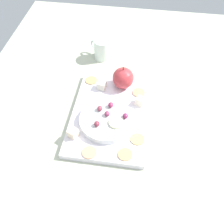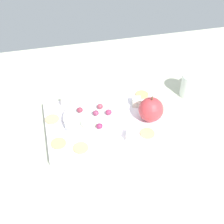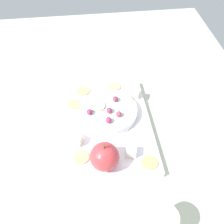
% 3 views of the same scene
% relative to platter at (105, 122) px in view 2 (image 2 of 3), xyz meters
% --- Properties ---
extents(table, '(1.44, 1.02, 0.04)m').
position_rel_platter_xyz_m(table, '(0.01, -0.00, -0.03)').
color(table, '#B6BBA1').
rests_on(table, ground).
extents(platter, '(0.36, 0.25, 0.02)m').
position_rel_platter_xyz_m(platter, '(0.00, 0.00, 0.00)').
color(platter, white).
rests_on(platter, table).
extents(serving_dish, '(0.17, 0.17, 0.02)m').
position_rel_platter_xyz_m(serving_dish, '(-0.04, 0.00, 0.02)').
color(serving_dish, silver).
rests_on(serving_dish, platter).
extents(apple_whole, '(0.08, 0.08, 0.08)m').
position_rel_platter_xyz_m(apple_whole, '(0.14, -0.03, 0.05)').
color(apple_whole, '#BF373C').
rests_on(apple_whole, platter).
extents(apple_stem, '(0.01, 0.00, 0.01)m').
position_rel_platter_xyz_m(apple_stem, '(0.14, -0.03, 0.09)').
color(apple_stem, brown).
rests_on(apple_stem, apple_whole).
extents(cheese_cube_0, '(0.04, 0.04, 0.03)m').
position_rel_platter_xyz_m(cheese_cube_0, '(-0.11, 0.10, 0.02)').
color(cheese_cube_0, '#F9E2BE').
rests_on(cheese_cube_0, platter).
extents(cheese_cube_1, '(0.04, 0.04, 0.03)m').
position_rel_platter_xyz_m(cheese_cube_1, '(0.06, -0.09, 0.02)').
color(cheese_cube_1, '#F9EBCA').
rests_on(cheese_cube_1, platter).
extents(cheese_cube_2, '(0.03, 0.03, 0.03)m').
position_rel_platter_xyz_m(cheese_cube_2, '(0.11, 0.05, 0.02)').
color(cheese_cube_2, '#ECE4C9').
rests_on(cheese_cube_2, platter).
extents(cracker_0, '(0.04, 0.04, 0.00)m').
position_rel_platter_xyz_m(cracker_0, '(-0.15, -0.07, 0.01)').
color(cracker_0, tan).
rests_on(cracker_0, platter).
extents(cracker_1, '(0.04, 0.04, 0.00)m').
position_rel_platter_xyz_m(cracker_1, '(-0.16, 0.04, 0.01)').
color(cracker_1, tan).
rests_on(cracker_1, platter).
extents(cracker_2, '(0.04, 0.04, 0.00)m').
position_rel_platter_xyz_m(cracker_2, '(0.15, 0.09, 0.01)').
color(cracker_2, tan).
rests_on(cracker_2, platter).
extents(cracker_3, '(0.04, 0.04, 0.00)m').
position_rel_platter_xyz_m(cracker_3, '(-0.09, -0.10, 0.01)').
color(cracker_3, tan).
rests_on(cracker_3, platter).
extents(cracker_4, '(0.04, 0.04, 0.00)m').
position_rel_platter_xyz_m(cracker_4, '(0.11, -0.09, 0.01)').
color(cracker_4, tan).
rests_on(cracker_4, platter).
extents(grape_0, '(0.02, 0.02, 0.02)m').
position_rel_platter_xyz_m(grape_0, '(-0.01, 0.03, 0.04)').
color(grape_0, '#923C4D').
rests_on(grape_0, serving_dish).
extents(grape_1, '(0.02, 0.02, 0.02)m').
position_rel_platter_xyz_m(grape_1, '(-0.07, 0.03, 0.04)').
color(grape_1, brown).
rests_on(grape_1, serving_dish).
extents(grape_2, '(0.02, 0.02, 0.02)m').
position_rel_platter_xyz_m(grape_2, '(0.01, 0.00, 0.04)').
color(grape_2, '#982F56').
rests_on(grape_2, serving_dish).
extents(grape_3, '(0.02, 0.02, 0.02)m').
position_rel_platter_xyz_m(grape_3, '(-0.03, -0.05, 0.04)').
color(grape_3, '#862853').
rests_on(grape_3, serving_dish).
extents(grape_4, '(0.02, 0.02, 0.02)m').
position_rel_platter_xyz_m(grape_4, '(-0.03, 0.01, 0.04)').
color(grape_4, '#863454').
rests_on(grape_4, serving_dish).
extents(apple_slice_0, '(0.05, 0.05, 0.01)m').
position_rel_platter_xyz_m(apple_slice_0, '(-0.06, -0.03, 0.03)').
color(apple_slice_0, beige).
rests_on(apple_slice_0, serving_dish).
extents(cup, '(0.07, 0.09, 0.08)m').
position_rel_platter_xyz_m(cup, '(0.31, 0.08, 0.03)').
color(cup, white).
rests_on(cup, table).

